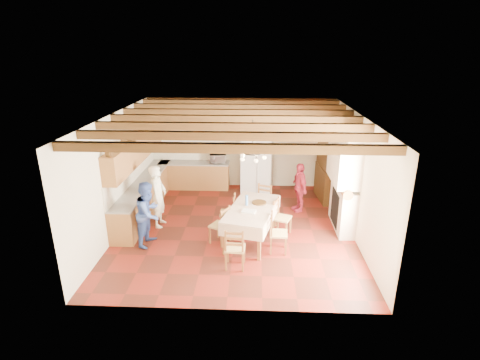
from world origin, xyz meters
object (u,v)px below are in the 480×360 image
Objects in this scene: chair_end_far at (262,202)px; person_woman_red at (299,187)px; hutch at (329,163)px; microwave at (218,158)px; dining_table at (252,211)px; chair_left_far at (228,212)px; refrigerator at (257,162)px; chair_left_near at (220,225)px; chair_right_near at (279,233)px; person_man at (158,196)px; chair_end_near at (235,247)px; person_woman_blue at (149,213)px; chair_right_far at (282,217)px.

chair_end_far is 1.24m from person_woman_red.
hutch is 3.59m from microwave.
dining_table is 2.25× the size of chair_left_far.
refrigerator is 2.02× the size of chair_left_far.
chair_end_far is at bearing 171.53° from chair_left_near.
chair_right_near is 0.57× the size of person_man.
dining_table is 3.74m from microwave.
person_man is (-1.69, 0.87, 0.36)m from chair_left_near.
chair_end_near is (-2.66, -3.98, -0.71)m from hutch.
chair_end_near is 0.60× the size of person_woman_blue.
chair_left_far is 0.60× the size of person_woman_blue.
chair_end_near is at bearing 50.60° from chair_left_near.
person_woman_blue is at bearing -129.27° from chair_end_far.
chair_left_near is at bearing -114.75° from person_man.
chair_left_near is at bearing -62.99° from person_woman_red.
chair_end_near is at bearing -105.17° from dining_table.
person_man is (-1.84, 0.15, 0.36)m from chair_left_far.
chair_left_near and chair_end_far have the same top height.
person_man reaches higher than chair_end_near.
chair_left_near is at bearing 128.86° from chair_right_far.
chair_left_near and chair_left_far have the same top height.
chair_end_far is 2.78m from microwave.
dining_table is at bearing -71.80° from person_woman_blue.
person_woman_blue is at bearing 121.97° from chair_right_far.
refrigerator reaches higher than chair_right_near.
chair_right_far is at bearing 80.61° from chair_left_far.
refrigerator is 1.22× the size of person_woman_blue.
person_woman_blue is (-3.22, -0.58, 0.31)m from chair_right_far.
dining_table is 1.30m from chair_end_far.
microwave is at bearing 52.54° from chair_right_far.
person_man is 1.16× the size of person_woman_red.
microwave is at bearing 26.85° from chair_right_near.
refrigerator is 2.02× the size of chair_right_near.
hutch is 3.62m from dining_table.
microwave is (-0.55, 3.00, 0.57)m from chair_left_far.
chair_left_near is (-3.10, -2.92, -0.71)m from hutch.
chair_left_near is 1.00× the size of chair_right_near.
chair_right_near is 0.83m from chair_right_far.
microwave is (-1.45, 2.31, 0.57)m from chair_end_far.
refrigerator is 2.02× the size of chair_left_near.
microwave is (1.28, 3.83, 0.25)m from person_woman_blue.
dining_table is at bearing -81.18° from chair_end_far.
chair_left_far is 1.81m from chair_end_near.
person_man is at bearing -93.86° from chair_left_far.
hutch reaches higher than refrigerator.
dining_table is 2.26m from person_woman_red.
person_woman_blue reaches higher than chair_end_far.
person_woman_red reaches higher than chair_end_near.
refrigerator is at bearing -23.48° from person_woman_blue.
person_man is 1.05× the size of person_woman_blue.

